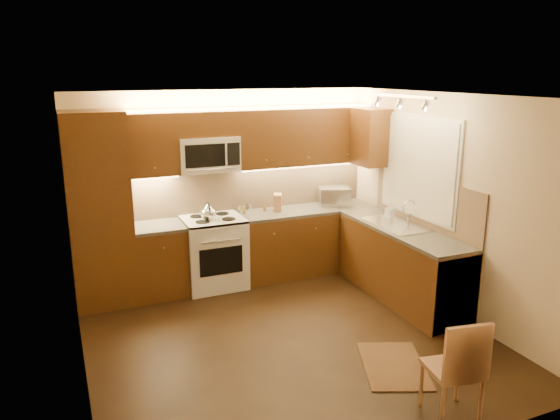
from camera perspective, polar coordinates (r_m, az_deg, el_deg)
name	(u,v)px	position (r m, az deg, el deg)	size (l,w,h in m)	color
floor	(287,338)	(5.76, 0.81, -13.58)	(4.00, 4.00, 0.01)	black
ceiling	(288,96)	(5.08, 0.91, 12.12)	(4.00, 4.00, 0.01)	beige
wall_back	(227,186)	(7.10, -5.74, 2.61)	(4.00, 0.01, 2.50)	beige
wall_front	(411,302)	(3.66, 13.90, -9.59)	(4.00, 0.01, 2.50)	beige
wall_left	(74,250)	(4.86, -21.27, -4.05)	(0.01, 4.00, 2.50)	beige
wall_right	(448,205)	(6.34, 17.60, 0.51)	(0.01, 4.00, 2.50)	beige
pantry	(99,211)	(6.54, -18.80, -0.07)	(0.70, 0.60, 2.30)	#41220E
base_cab_back_left	(160,261)	(6.82, -12.77, -5.37)	(0.62, 0.60, 0.86)	#41220E
counter_back_left	(158,227)	(6.68, -12.98, -1.75)	(0.62, 0.60, 0.04)	#373532
base_cab_back_right	(306,241)	(7.42, 2.82, -3.37)	(1.92, 0.60, 0.86)	#41220E
counter_back_right	(307,210)	(7.29, 2.87, -0.01)	(1.92, 0.60, 0.04)	#373532
base_cab_right	(401,265)	(6.69, 12.87, -5.77)	(0.60, 2.00, 0.86)	#41220E
counter_right	(403,230)	(6.55, 13.09, -2.08)	(0.60, 2.00, 0.04)	#373532
dishwasher	(439,286)	(6.19, 16.68, -7.77)	(0.58, 0.60, 0.84)	silver
backsplash_back	(252,187)	(7.21, -3.05, 2.44)	(3.30, 0.02, 0.60)	tan
backsplash_right	(425,202)	(6.64, 15.28, 0.87)	(0.02, 2.00, 0.60)	tan
upper_cab_back_left	(151,144)	(6.60, -13.68, 6.86)	(0.62, 0.35, 0.75)	#41220E
upper_cab_back_right	(303,136)	(7.22, 2.53, 7.89)	(1.92, 0.35, 0.75)	#41220E
upper_cab_bridge	(206,124)	(6.72, -7.93, 9.15)	(0.76, 0.35, 0.31)	#41220E
upper_cab_right_corner	(370,137)	(7.23, 9.68, 7.71)	(0.35, 0.50, 0.75)	#41220E
stove	(214,252)	(6.93, -7.12, -4.52)	(0.76, 0.65, 0.92)	silver
microwave	(208,154)	(6.76, -7.78, 5.98)	(0.76, 0.38, 0.44)	silver
window_frame	(419,167)	(6.68, 14.68, 4.48)	(0.03, 1.44, 1.24)	silver
window_blinds	(418,167)	(6.66, 14.54, 4.48)	(0.02, 1.36, 1.16)	silver
sink	(396,219)	(6.64, 12.38, -0.96)	(0.52, 0.86, 0.15)	silver
faucet	(409,212)	(6.73, 13.67, -0.17)	(0.20, 0.04, 0.30)	silver
track_light_bar	(401,96)	(6.20, 12.81, 11.86)	(0.04, 1.20, 0.03)	silver
kettle	(208,211)	(6.69, -7.71, -0.13)	(0.20, 0.20, 0.23)	silver
toaster_oven	(334,196)	(7.48, 5.81, 1.47)	(0.42, 0.32, 0.25)	silver
knife_block	(278,202)	(7.15, -0.25, 0.82)	(0.10, 0.17, 0.23)	#A37149
spice_jar_a	(250,206)	(7.21, -3.26, 0.38)	(0.05, 0.05, 0.10)	silver
spice_jar_b	(264,208)	(7.15, -1.68, 0.22)	(0.05, 0.05, 0.08)	olive
spice_jar_c	(240,209)	(7.11, -4.33, 0.14)	(0.05, 0.05, 0.09)	silver
spice_jar_d	(244,210)	(7.04, -3.86, 0.03)	(0.04, 0.04, 0.10)	olive
soap_bottle	(390,211)	(6.91, 11.69, -0.08)	(0.09, 0.09, 0.20)	silver
rug	(393,365)	(5.39, 12.08, -15.99)	(0.57, 0.86, 0.01)	black
dining_chair	(453,366)	(4.63, 18.05, -15.67)	(0.39, 0.39, 0.89)	#A37149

